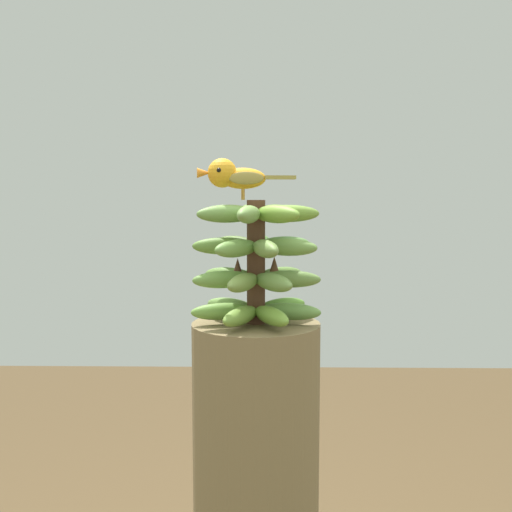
% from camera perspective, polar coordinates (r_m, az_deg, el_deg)
% --- Properties ---
extents(banana_bunch, '(0.28, 0.27, 0.26)m').
position_cam_1_polar(banana_bunch, '(1.29, -0.00, -0.60)').
color(banana_bunch, '#4C2D1E').
rests_on(banana_bunch, banana_tree).
extents(perched_bird, '(0.21, 0.07, 0.09)m').
position_cam_1_polar(perched_bird, '(1.32, -2.11, 7.40)').
color(perched_bird, '#C68933').
rests_on(perched_bird, banana_bunch).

